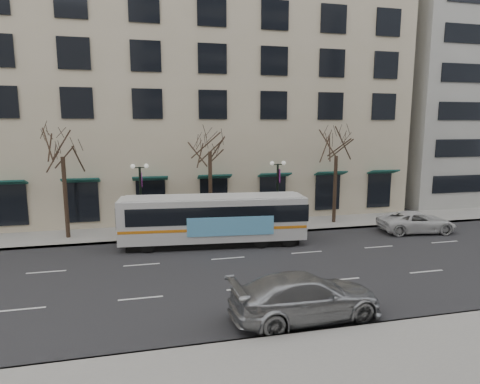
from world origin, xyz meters
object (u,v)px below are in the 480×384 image
object	(u,v)px
city_bus	(215,218)
tree_far_left	(62,142)
lamp_post_left	(141,196)
tree_far_right	(337,144)
white_pickup	(416,222)
silver_car	(306,296)
lamp_post_right	(278,191)
tree_far_mid	(210,138)

from	to	relation	value
city_bus	tree_far_left	bearing A→B (deg)	165.05
lamp_post_left	city_bus	xyz separation A→B (m)	(4.70, -2.95, -1.16)
tree_far_left	tree_far_right	bearing A→B (deg)	0.00
city_bus	white_pickup	xyz separation A→B (m)	(15.08, -0.21, -1.02)
lamp_post_left	silver_car	size ratio (longest dim) A/B	0.83
tree_far_right	city_bus	distance (m)	11.83
tree_far_right	city_bus	xyz separation A→B (m)	(-10.29, -3.55, -4.64)
lamp_post_left	lamp_post_right	world-z (taller)	same
tree_far_right	lamp_post_right	bearing A→B (deg)	-173.15
tree_far_left	silver_car	size ratio (longest dim) A/B	1.32
tree_far_right	lamp_post_left	bearing A→B (deg)	-177.71
lamp_post_left	white_pickup	xyz separation A→B (m)	(19.78, -3.16, -2.18)
tree_far_mid	tree_far_left	bearing A→B (deg)	-180.00
tree_far_mid	lamp_post_left	size ratio (longest dim) A/B	1.64
tree_far_left	lamp_post_left	distance (m)	6.29
tree_far_left	lamp_post_left	size ratio (longest dim) A/B	1.60
tree_far_right	lamp_post_left	xyz separation A→B (m)	(-14.99, -0.60, -3.48)
city_bus	silver_car	world-z (taller)	city_bus
city_bus	white_pickup	bearing A→B (deg)	4.34
lamp_post_left	silver_car	world-z (taller)	lamp_post_left
tree_far_mid	city_bus	xyz separation A→B (m)	(-0.29, -3.55, -5.12)
white_pickup	tree_far_right	bearing A→B (deg)	58.74
lamp_post_left	white_pickup	bearing A→B (deg)	-9.07
tree_far_mid	city_bus	size ratio (longest dim) A/B	0.70
tree_far_right	white_pickup	world-z (taller)	tree_far_right
tree_far_mid	white_pickup	xyz separation A→B (m)	(14.79, -3.76, -6.14)
city_bus	silver_car	size ratio (longest dim) A/B	1.94
tree_far_mid	tree_far_right	world-z (taller)	tree_far_mid
tree_far_right	lamp_post_right	size ratio (longest dim) A/B	1.55
tree_far_mid	city_bus	distance (m)	6.24
lamp_post_right	tree_far_left	bearing A→B (deg)	177.71
lamp_post_left	silver_car	bearing A→B (deg)	-64.66
tree_far_mid	city_bus	world-z (taller)	tree_far_mid
white_pickup	lamp_post_right	bearing A→B (deg)	78.96
silver_car	tree_far_mid	bearing A→B (deg)	3.06
lamp_post_right	city_bus	world-z (taller)	lamp_post_right
tree_far_right	silver_car	xyz separation A→B (m)	(-8.39, -14.54, -5.51)
tree_far_right	white_pickup	distance (m)	8.31
tree_far_right	lamp_post_left	distance (m)	15.40
tree_far_left	white_pickup	xyz separation A→B (m)	(24.79, -3.76, -5.93)
city_bus	lamp_post_left	bearing A→B (deg)	153.03
tree_far_left	tree_far_right	size ratio (longest dim) A/B	1.03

